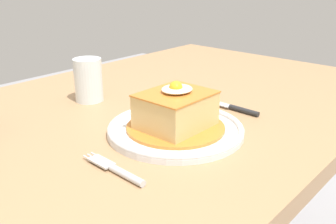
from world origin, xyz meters
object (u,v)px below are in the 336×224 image
(main_plate, at_px, (176,129))
(knife, at_px, (235,108))
(drinking_glass, at_px, (89,83))
(fork, at_px, (118,171))

(main_plate, height_order, knife, main_plate)
(main_plate, xyz_separation_m, knife, (0.19, -0.02, -0.00))
(main_plate, relative_size, drinking_glass, 2.57)
(fork, xyz_separation_m, drinking_glass, (0.20, 0.32, 0.04))
(main_plate, xyz_separation_m, fork, (-0.18, -0.04, -0.00))
(fork, bearing_deg, knife, 2.54)
(drinking_glass, bearing_deg, fork, -121.04)
(main_plate, distance_m, knife, 0.19)
(fork, xyz_separation_m, knife, (0.37, 0.02, 0.00))
(main_plate, relative_size, fork, 1.90)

